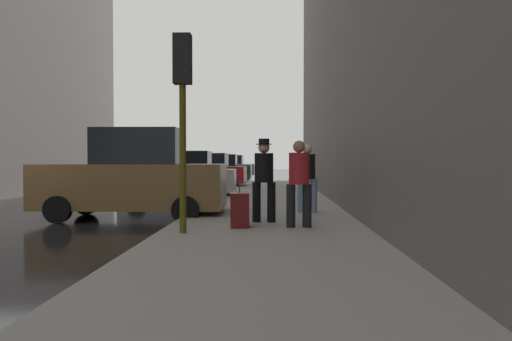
% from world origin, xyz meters
% --- Properties ---
extents(ground_plane, '(120.00, 120.00, 0.00)m').
position_xyz_m(ground_plane, '(0.00, 0.00, 0.00)').
color(ground_plane, black).
extents(sidewalk, '(4.00, 40.00, 0.15)m').
position_xyz_m(sidewalk, '(6.00, 0.00, 0.07)').
color(sidewalk, gray).
rests_on(sidewalk, ground_plane).
extents(parked_bronze_suv, '(4.62, 2.11, 2.25)m').
position_xyz_m(parked_bronze_suv, '(2.65, 1.06, 1.03)').
color(parked_bronze_suv, brown).
rests_on(parked_bronze_suv, ground_plane).
extents(parked_silver_sedan, '(4.25, 2.15, 1.79)m').
position_xyz_m(parked_silver_sedan, '(2.65, 7.29, 0.85)').
color(parked_silver_sedan, '#B7BABF').
rests_on(parked_silver_sedan, ground_plane).
extents(parked_red_hatchback, '(4.26, 2.17, 1.79)m').
position_xyz_m(parked_red_hatchback, '(2.65, 14.07, 0.85)').
color(parked_red_hatchback, '#B2191E').
rests_on(parked_red_hatchback, ground_plane).
extents(parked_dark_green_sedan, '(4.20, 2.06, 1.79)m').
position_xyz_m(parked_dark_green_sedan, '(2.65, 20.55, 0.85)').
color(parked_dark_green_sedan, '#193828').
rests_on(parked_dark_green_sedan, ground_plane).
extents(parked_gray_coupe, '(4.25, 2.15, 1.79)m').
position_xyz_m(parked_gray_coupe, '(2.65, 27.04, 0.85)').
color(parked_gray_coupe, slate).
rests_on(parked_gray_coupe, ground_plane).
extents(fire_hydrant, '(0.42, 0.22, 0.70)m').
position_xyz_m(fire_hydrant, '(4.45, 2.22, 0.50)').
color(fire_hydrant, red).
rests_on(fire_hydrant, sidewalk).
extents(traffic_light, '(0.32, 0.32, 3.60)m').
position_xyz_m(traffic_light, '(4.50, -2.29, 2.76)').
color(traffic_light, '#514C0F').
rests_on(traffic_light, sidewalk).
extents(pedestrian_with_fedora, '(0.52, 0.44, 1.78)m').
position_xyz_m(pedestrian_with_fedora, '(5.94, -0.66, 1.14)').
color(pedestrian_with_fedora, black).
rests_on(pedestrian_with_fedora, sidewalk).
extents(pedestrian_in_red_jacket, '(0.51, 0.42, 1.71)m').
position_xyz_m(pedestrian_in_red_jacket, '(6.65, -1.45, 1.10)').
color(pedestrian_in_red_jacket, black).
rests_on(pedestrian_in_red_jacket, sidewalk).
extents(pedestrian_in_jeans, '(0.51, 0.43, 1.71)m').
position_xyz_m(pedestrian_in_jeans, '(6.99, 1.31, 1.10)').
color(pedestrian_in_jeans, '#728CB2').
rests_on(pedestrian_in_jeans, sidewalk).
extents(rolling_suitcase, '(0.41, 0.59, 1.04)m').
position_xyz_m(rolling_suitcase, '(5.47, -1.43, 0.49)').
color(rolling_suitcase, '#591414').
rests_on(rolling_suitcase, sidewalk).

